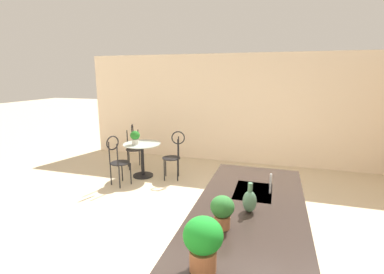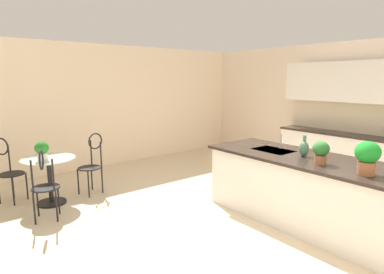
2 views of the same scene
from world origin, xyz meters
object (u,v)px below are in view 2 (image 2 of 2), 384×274
at_px(potted_plant_counter_near, 321,151).
at_px(vase_on_counter, 304,148).
at_px(potted_plant_on_table, 42,150).
at_px(potted_plant_counter_far, 367,156).
at_px(chair_near_window, 92,161).
at_px(chair_toward_desk, 8,167).
at_px(chair_by_island, 44,181).
at_px(bistro_table, 50,176).

distance_m(potted_plant_counter_near, vase_on_counter, 0.40).
height_order(potted_plant_on_table, potted_plant_counter_far, potted_plant_counter_far).
bearing_deg(potted_plant_on_table, potted_plant_counter_far, 33.94).
bearing_deg(chair_near_window, vase_on_counter, 32.53).
distance_m(potted_plant_on_table, vase_on_counter, 3.79).
height_order(potted_plant_on_table, potted_plant_counter_near, potted_plant_counter_near).
height_order(chair_toward_desk, potted_plant_on_table, chair_toward_desk).
distance_m(chair_near_window, potted_plant_counter_far, 4.14).
distance_m(chair_toward_desk, potted_plant_counter_far, 5.10).
bearing_deg(potted_plant_counter_near, potted_plant_counter_far, -2.28).
xyz_separation_m(chair_by_island, chair_toward_desk, (-1.13, -0.26, 0.00)).
distance_m(bistro_table, potted_plant_counter_near, 3.99).
height_order(potted_plant_on_table, vase_on_counter, vase_on_counter).
relative_size(bistro_table, chair_near_window, 0.77).
xyz_separation_m(bistro_table, chair_toward_desk, (-0.51, -0.49, 0.13)).
xyz_separation_m(chair_toward_desk, potted_plant_counter_far, (4.22, 2.81, 0.56)).
bearing_deg(bistro_table, chair_toward_desk, -136.46).
bearing_deg(chair_toward_desk, potted_plant_on_table, 32.26).
distance_m(chair_by_island, potted_plant_on_table, 0.63).
xyz_separation_m(chair_toward_desk, potted_plant_on_table, (0.61, 0.38, 0.33)).
bearing_deg(chair_by_island, bistro_table, 159.97).
relative_size(chair_by_island, potted_plant_counter_far, 2.82).
distance_m(potted_plant_counter_near, potted_plant_counter_far, 0.55).
relative_size(potted_plant_on_table, vase_on_counter, 1.00).
distance_m(potted_plant_on_table, potted_plant_counter_far, 4.36).
bearing_deg(potted_plant_counter_far, potted_plant_counter_near, 177.72).
xyz_separation_m(chair_near_window, potted_plant_counter_near, (3.22, 1.64, 0.51)).
bearing_deg(chair_by_island, chair_toward_desk, -167.12).
bearing_deg(bistro_table, vase_on_counter, 42.17).
relative_size(chair_toward_desk, potted_plant_counter_near, 3.69).
xyz_separation_m(chair_near_window, vase_on_counter, (2.87, 1.83, 0.46)).
relative_size(chair_near_window, potted_plant_on_table, 3.61).
bearing_deg(chair_by_island, potted_plant_counter_near, 45.46).
height_order(bistro_table, vase_on_counter, vase_on_counter).
relative_size(bistro_table, potted_plant_counter_far, 2.16).
xyz_separation_m(potted_plant_counter_far, vase_on_counter, (-0.90, 0.21, -0.10)).
distance_m(chair_toward_desk, vase_on_counter, 4.52).
relative_size(chair_toward_desk, potted_plant_counter_far, 2.82).
relative_size(bistro_table, chair_toward_desk, 0.77).
bearing_deg(chair_by_island, chair_near_window, 126.19).
xyz_separation_m(chair_near_window, chair_by_island, (0.69, -0.94, 0.00)).
relative_size(chair_by_island, potted_plant_on_table, 3.61).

